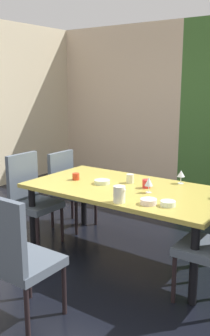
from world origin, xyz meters
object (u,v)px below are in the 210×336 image
chair_left_near (31,195)px  serving_bowl_near_shelf (168,203)px  chair_left_far (69,185)px  wine_glass_center (181,174)px  pitcher_front (119,194)px  chair_head_near (17,255)px  cup_east (146,184)px  cup_right (76,177)px  cup_corner (130,179)px  wine_glass_south (149,182)px  serving_bowl_west (102,182)px  dining_table (127,194)px  serving_bowl_rear (149,202)px

chair_left_near → serving_bowl_near_shelf: bearing=90.8°
chair_left_far → wine_glass_center: chair_left_far is taller
pitcher_front → chair_head_near: bearing=-104.3°
serving_bowl_near_shelf → cup_east: 0.57m
serving_bowl_near_shelf → cup_east: bearing=137.7°
chair_head_near → cup_right: chair_head_near is taller
serving_bowl_near_shelf → cup_right: bearing=169.2°
chair_left_far → chair_left_near: (-0.01, -0.63, 0.03)m
chair_left_near → cup_corner: chair_left_near is taller
chair_head_near → chair_left_near: chair_head_near is taller
chair_left_far → wine_glass_south: (1.30, -0.35, 0.32)m
cup_east → cup_right: (-0.77, -0.16, -0.01)m
chair_head_near → wine_glass_south: 1.43m
serving_bowl_near_shelf → cup_right: cup_right is taller
chair_left_far → serving_bowl_west: chair_left_far is taller
dining_table → chair_head_near: size_ratio=2.00×
wine_glass_center → pitcher_front: pitcher_front is taller
wine_glass_center → cup_corner: bearing=-147.5°
wine_glass_center → serving_bowl_rear: (0.05, -0.78, -0.08)m
wine_glass_center → serving_bowl_rear: bearing=-86.1°
chair_left_far → cup_right: (0.43, -0.38, 0.25)m
serving_bowl_near_shelf → chair_head_near: bearing=-119.6°
cup_corner → pitcher_front: size_ratio=0.62×
cup_corner → chair_head_near: bearing=-89.3°
chair_left_far → serving_bowl_rear: bearing=65.8°
wine_glass_south → cup_corner: wine_glass_south is taller
serving_bowl_west → pitcher_front: 0.64m
wine_glass_south → cup_corner: (-0.33, 0.20, -0.06)m
chair_left_far → serving_bowl_near_shelf: chair_left_far is taller
cup_east → cup_corner: 0.24m
dining_table → chair_left_far: bearing=163.1°
chair_head_near → serving_bowl_near_shelf: size_ratio=7.70×
wine_glass_center → serving_bowl_rear: 0.79m
dining_table → cup_corner: size_ratio=21.55×
wine_glass_center → pitcher_front: bearing=-101.2°
cup_east → cup_corner: (-0.23, 0.07, 0.00)m
cup_east → cup_corner: cup_corner is taller
chair_left_far → dining_table: bearing=73.1°
serving_bowl_rear → cup_east: size_ratio=1.69×
wine_glass_south → serving_bowl_rear: wine_glass_south is taller
wine_glass_south → chair_head_near: bearing=-102.7°
chair_left_far → pitcher_front: bearing=58.2°
wine_glass_center → serving_bowl_west: wine_glass_center is taller
chair_left_near → serving_bowl_west: size_ratio=6.07×
serving_bowl_near_shelf → serving_bowl_rear: bearing=-161.5°
chair_head_near → wine_glass_center: (0.42, 1.84, 0.29)m
serving_bowl_west → cup_east: size_ratio=1.93×
chair_head_near → wine_glass_center: 1.91m
serving_bowl_rear → cup_corner: bearing=134.3°
wine_glass_center → cup_corner: (-0.44, -0.28, -0.05)m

